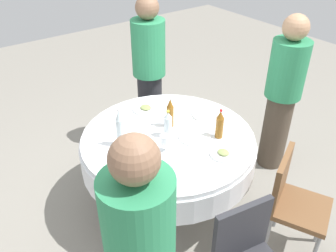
# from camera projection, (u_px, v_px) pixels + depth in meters

# --- Properties ---
(ground_plane) EXTENTS (10.00, 10.00, 0.00)m
(ground_plane) POSITION_uv_depth(u_px,v_px,m) (168.00, 201.00, 3.30)
(ground_plane) COLOR gray
(dining_table) EXTENTS (1.45, 1.45, 0.74)m
(dining_table) POSITION_uv_depth(u_px,v_px,m) (168.00, 150.00, 2.98)
(dining_table) COLOR white
(dining_table) RESTS_ON ground_plane
(bottle_amber_far) EXTENTS (0.06, 0.06, 0.27)m
(bottle_amber_far) POSITION_uv_depth(u_px,v_px,m) (170.00, 113.00, 2.95)
(bottle_amber_far) COLOR #8C5619
(bottle_amber_far) RESTS_ON dining_table
(bottle_clear_right) EXTENTS (0.06, 0.06, 0.32)m
(bottle_clear_right) POSITION_uv_depth(u_px,v_px,m) (120.00, 129.00, 2.71)
(bottle_clear_right) COLOR silver
(bottle_clear_right) RESTS_ON dining_table
(bottle_clear_outer) EXTENTS (0.07, 0.07, 0.24)m
(bottle_clear_outer) POSITION_uv_depth(u_px,v_px,m) (168.00, 125.00, 2.83)
(bottle_clear_outer) COLOR silver
(bottle_clear_outer) RESTS_ON dining_table
(bottle_amber_near) EXTENTS (0.06, 0.06, 0.26)m
(bottle_amber_near) POSITION_uv_depth(u_px,v_px,m) (220.00, 125.00, 2.82)
(bottle_amber_near) COLOR #8C5619
(bottle_amber_near) RESTS_ON dining_table
(wine_glass_near) EXTENTS (0.07, 0.07, 0.15)m
(wine_glass_near) POSITION_uv_depth(u_px,v_px,m) (135.00, 149.00, 2.55)
(wine_glass_near) COLOR white
(wine_glass_near) RESTS_ON dining_table
(wine_glass_west) EXTENTS (0.08, 0.08, 0.14)m
(wine_glass_west) POSITION_uv_depth(u_px,v_px,m) (165.00, 140.00, 2.67)
(wine_glass_west) COLOR white
(wine_glass_west) RESTS_ON dining_table
(plate_inner) EXTENTS (0.23, 0.23, 0.04)m
(plate_inner) POSITION_uv_depth(u_px,v_px,m) (146.00, 109.00, 3.24)
(plate_inner) COLOR white
(plate_inner) RESTS_ON dining_table
(plate_south) EXTENTS (0.25, 0.25, 0.02)m
(plate_south) POSITION_uv_depth(u_px,v_px,m) (206.00, 115.00, 3.16)
(plate_south) COLOR white
(plate_south) RESTS_ON dining_table
(plate_east) EXTENTS (0.26, 0.26, 0.02)m
(plate_east) POSITION_uv_depth(u_px,v_px,m) (195.00, 137.00, 2.87)
(plate_east) COLOR white
(plate_east) RESTS_ON dining_table
(plate_mid) EXTENTS (0.20, 0.20, 0.04)m
(plate_mid) POSITION_uv_depth(u_px,v_px,m) (223.00, 154.00, 2.67)
(plate_mid) COLOR white
(plate_mid) RESTS_ON dining_table
(knife_right) EXTENTS (0.12, 0.15, 0.00)m
(knife_right) POSITION_uv_depth(u_px,v_px,m) (115.00, 126.00, 3.01)
(knife_right) COLOR silver
(knife_right) RESTS_ON dining_table
(person_right) EXTENTS (0.34, 0.34, 1.62)m
(person_right) POSITION_uv_depth(u_px,v_px,m) (149.00, 71.00, 3.67)
(person_right) COLOR #26262B
(person_right) RESTS_ON ground_plane
(person_outer) EXTENTS (0.34, 0.34, 1.57)m
(person_outer) POSITION_uv_depth(u_px,v_px,m) (283.00, 93.00, 3.33)
(person_outer) COLOR #4C3F33
(person_outer) RESTS_ON ground_plane
(chair_north) EXTENTS (0.53, 0.53, 0.87)m
(chair_north) POSITION_uv_depth(u_px,v_px,m) (292.00, 198.00, 2.61)
(chair_north) COLOR brown
(chair_north) RESTS_ON ground_plane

